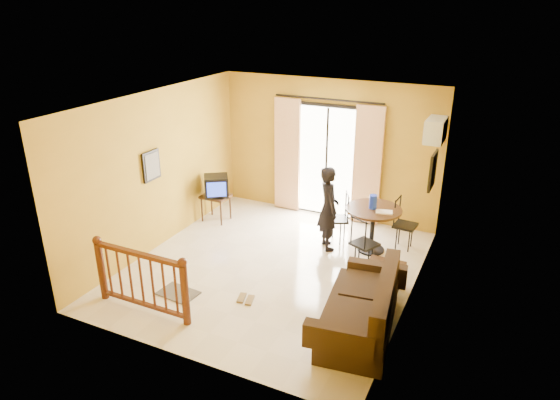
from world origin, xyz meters
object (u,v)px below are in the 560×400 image
at_px(dining_table, 373,217).
at_px(coffee_table, 380,281).
at_px(television, 216,186).
at_px(sofa, 364,311).
at_px(standing_person, 328,208).

bearing_deg(dining_table, coffee_table, -69.57).
bearing_deg(dining_table, television, -178.56).
bearing_deg(sofa, coffee_table, 82.99).
xyz_separation_m(television, sofa, (3.73, -2.28, -0.41)).
bearing_deg(sofa, dining_table, 95.67).
height_order(coffee_table, standing_person, standing_person).
height_order(dining_table, standing_person, standing_person).
height_order(television, coffee_table, television).
distance_m(dining_table, sofa, 2.44).
height_order(dining_table, coffee_table, dining_table).
distance_m(dining_table, coffee_table, 1.60).
height_order(television, standing_person, standing_person).
bearing_deg(standing_person, coffee_table, -169.85).
bearing_deg(television, sofa, -65.06).
bearing_deg(coffee_table, standing_person, 136.45).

